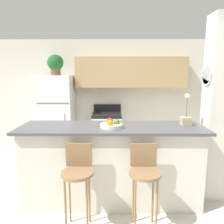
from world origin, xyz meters
name	(u,v)px	position (x,y,z in m)	size (l,w,h in m)	color
ground_plane	(112,200)	(0.00, 0.00, 0.00)	(14.00, 14.00, 0.00)	beige
wall_back	(119,87)	(0.15, 2.24, 1.48)	(5.60, 0.38, 2.55)	silver
pillar_right	(218,110)	(1.47, 0.14, 1.28)	(0.38, 0.32, 2.55)	silver
counter_bar	(112,164)	(0.00, 0.00, 0.55)	(2.48, 0.73, 1.09)	silver
refrigerator	(58,115)	(-1.22, 1.90, 0.87)	(0.70, 0.72, 1.75)	white
stove_range	(107,133)	(-0.12, 1.93, 0.46)	(0.64, 0.66, 1.07)	white
bar_stool_left	(78,174)	(-0.38, -0.54, 0.66)	(0.36, 0.36, 0.98)	olive
bar_stool_right	(145,174)	(0.38, -0.54, 0.66)	(0.36, 0.36, 0.98)	olive
potted_plant_on_fridge	(55,64)	(-1.22, 1.90, 1.99)	(0.34, 0.34, 0.44)	brown
orchid_vase	(186,117)	(1.02, 0.07, 1.19)	(0.13, 0.13, 0.43)	tan
fruit_bowl	(112,125)	(0.00, -0.08, 1.12)	(0.29, 0.29, 0.12)	silver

